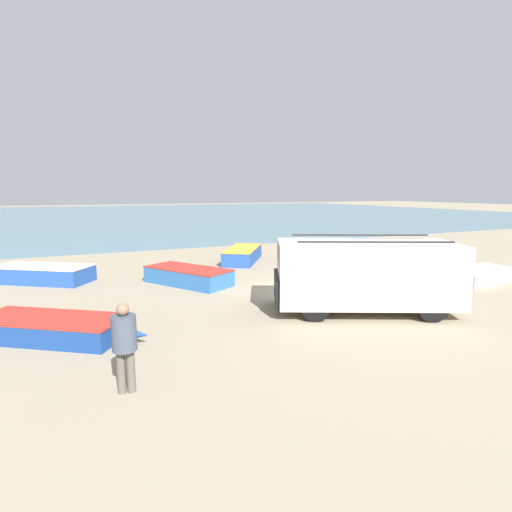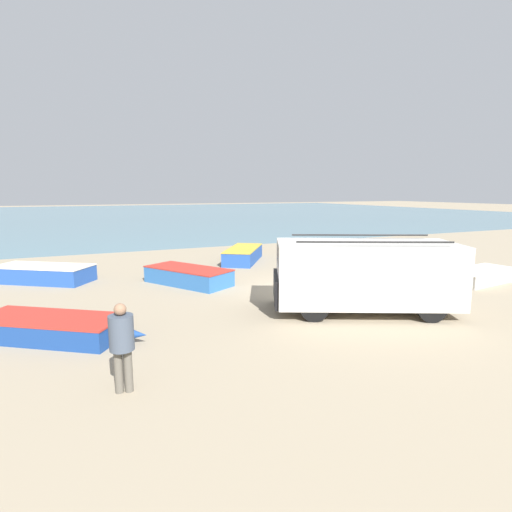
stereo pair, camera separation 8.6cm
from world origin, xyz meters
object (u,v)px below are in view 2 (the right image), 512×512
object	(u,v)px
fishing_rowboat_5	(39,273)
fishing_rowboat_2	(340,252)
parked_van	(364,273)
fishing_rowboat_1	(54,328)
fishing_rowboat_4	(186,275)
fishing_rowboat_0	(244,254)
fisherman_0	(318,256)
fisherman_1	(122,340)
fishing_rowboat_3	(482,275)

from	to	relation	value
fishing_rowboat_5	fishing_rowboat_2	bearing A→B (deg)	-145.11
parked_van	fishing_rowboat_2	bearing A→B (deg)	-96.69
fishing_rowboat_1	fishing_rowboat_4	size ratio (longest dim) A/B	1.00
parked_van	fishing_rowboat_0	size ratio (longest dim) A/B	1.31
parked_van	fisherman_0	bearing A→B (deg)	-78.62
fishing_rowboat_0	fishing_rowboat_5	xyz separation A→B (m)	(-9.00, -1.06, -0.02)
fisherman_1	fishing_rowboat_2	bearing A→B (deg)	-39.49
fishing_rowboat_5	fisherman_0	bearing A→B (deg)	-168.64
fishing_rowboat_0	fisherman_1	bearing A→B (deg)	-177.82
fishing_rowboat_2	fishing_rowboat_3	distance (m)	7.26
fisherman_0	fisherman_1	world-z (taller)	fisherman_0
fishing_rowboat_2	fishing_rowboat_4	size ratio (longest dim) A/B	1.14
fishing_rowboat_4	fisherman_1	xyz separation A→B (m)	(-3.06, -7.70, 0.64)
fishing_rowboat_0	fisherman_0	size ratio (longest dim) A/B	2.57
parked_van	fishing_rowboat_2	size ratio (longest dim) A/B	1.22
parked_van	fishing_rowboat_4	xyz separation A→B (m)	(-3.83, 5.58, -0.82)
fishing_rowboat_0	fishing_rowboat_3	world-z (taller)	fishing_rowboat_0
fishing_rowboat_1	fishing_rowboat_5	xyz separation A→B (m)	(-0.78, 6.97, 0.06)
fishing_rowboat_1	fisherman_1	bearing A→B (deg)	-35.21
fishing_rowboat_1	fishing_rowboat_2	xyz separation A→B (m)	(13.33, 7.05, 0.02)
fishing_rowboat_2	fishing_rowboat_3	bearing A→B (deg)	65.84
fishing_rowboat_3	fisherman_0	xyz separation A→B (m)	(-5.69, 2.79, 0.73)
fishing_rowboat_2	fishing_rowboat_5	world-z (taller)	fishing_rowboat_5
fishing_rowboat_0	fisherman_1	xyz separation A→B (m)	(-7.00, -11.40, 0.61)
fishing_rowboat_0	fisherman_1	size ratio (longest dim) A/B	2.66
parked_van	fishing_rowboat_4	size ratio (longest dim) A/B	1.39
fishing_rowboat_1	fishing_rowboat_5	world-z (taller)	fishing_rowboat_5
parked_van	fisherman_1	bearing A→B (deg)	42.61
fishing_rowboat_0	fisherman_0	xyz separation A→B (m)	(0.89, -5.31, 0.64)
fishing_rowboat_4	fisherman_0	world-z (taller)	fisherman_0
fishing_rowboat_3	fisherman_1	distance (m)	13.99
parked_van	fishing_rowboat_5	xyz separation A→B (m)	(-8.89, 8.22, -0.81)
fishing_rowboat_3	fishing_rowboat_5	world-z (taller)	fishing_rowboat_5
fishing_rowboat_0	fishing_rowboat_2	world-z (taller)	fishing_rowboat_0
fishing_rowboat_1	fishing_rowboat_5	bearing A→B (deg)	131.26
parked_van	fisherman_0	world-z (taller)	parked_van
fishing_rowboat_3	fishing_rowboat_5	xyz separation A→B (m)	(-15.59, 7.04, 0.07)
parked_van	fishing_rowboat_4	distance (m)	6.82
fishing_rowboat_2	fisherman_0	xyz separation A→B (m)	(-4.22, -4.32, 0.71)
fishing_rowboat_3	fishing_rowboat_5	size ratio (longest dim) A/B	0.89
fishing_rowboat_4	fishing_rowboat_1	bearing A→B (deg)	104.15
fishing_rowboat_1	fishing_rowboat_4	bearing A→B (deg)	80.18
fishing_rowboat_0	fishing_rowboat_4	bearing A→B (deg)	166.96
parked_van	fishing_rowboat_0	xyz separation A→B (m)	(0.11, 9.28, -0.78)
fishing_rowboat_2	fisherman_0	distance (m)	6.08
fishing_rowboat_5	fishing_rowboat_0	bearing A→B (deg)	-138.68
fishing_rowboat_5	fisherman_0	distance (m)	10.79
fishing_rowboat_0	fishing_rowboat_5	bearing A→B (deg)	130.46
fishing_rowboat_2	fishing_rowboat_5	bearing A→B (deg)	-35.51
parked_van	fishing_rowboat_4	bearing A→B (deg)	-30.07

